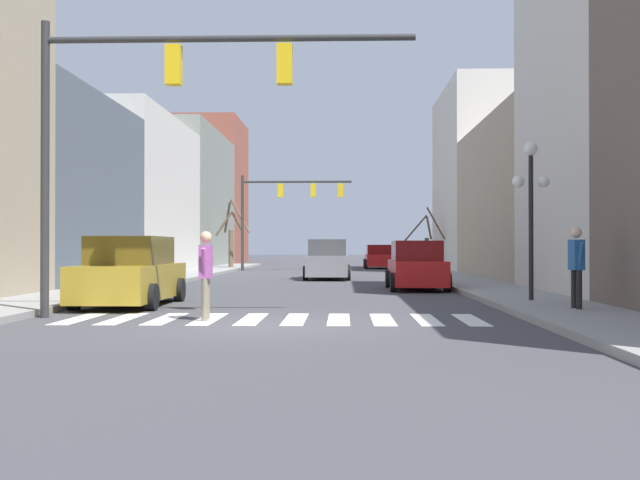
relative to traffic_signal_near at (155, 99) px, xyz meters
name	(u,v)px	position (x,y,z in m)	size (l,w,h in m)	color
ground_plane	(267,326)	(2.53, -1.46, -4.62)	(240.00, 240.00, 0.00)	#424247
sidewalk_right	(606,323)	(8.88, -1.46, -4.54)	(2.46, 90.00, 0.15)	gray
building_row_left	(126,184)	(-8.05, 25.33, 0.33)	(6.00, 62.70, 12.66)	tan
building_row_right	(570,163)	(13.11, 14.70, 0.24)	(6.00, 43.49, 11.41)	#66564C
crosswalk_stripes	(274,319)	(2.53, -0.17, -4.61)	(8.55, 2.60, 0.01)	white
traffic_signal_near	(155,99)	(0.00, 0.00, 0.00)	(7.91, 0.28, 6.28)	#2D2D2D
traffic_signal_far	(284,200)	(0.25, 30.99, -0.19)	(6.92, 0.28, 5.95)	#2D2D2D
street_lamp_right_corner	(531,187)	(8.72, 3.46, -1.61)	(0.95, 0.36, 4.02)	black
car_parked_left_near	(328,261)	(3.24, 18.81, -3.77)	(2.09, 4.82, 1.83)	gray
car_driving_away_lane	(417,267)	(6.52, 10.53, -3.82)	(2.00, 4.31, 1.70)	red
car_at_intersection	(380,257)	(6.46, 35.59, -3.86)	(2.14, 4.54, 1.62)	red
car_parked_right_mid	(131,273)	(-1.44, 3.25, -3.80)	(2.06, 4.79, 1.76)	#A38423
pedestrian_near_right_corner	(576,260)	(9.06, 0.86, -3.41)	(0.26, 0.77, 1.78)	black
pedestrian_on_right_sidewalk	(206,268)	(1.17, -0.46, -3.54)	(0.26, 0.78, 1.82)	#7A705B
street_tree_left_near	(427,243)	(9.11, 30.31, -2.88)	(2.43, 1.07, 3.79)	brown
street_tree_right_mid	(231,236)	(-3.42, 33.42, -2.40)	(2.36, 2.06, 4.49)	brown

